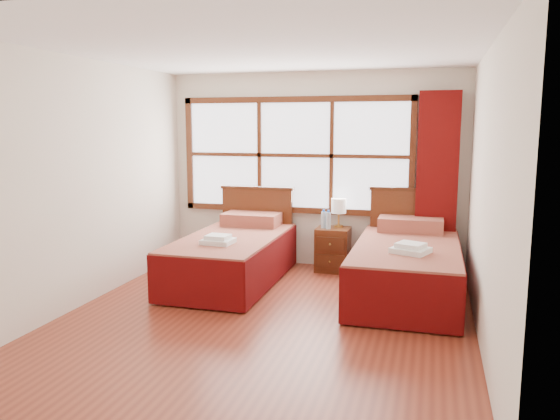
# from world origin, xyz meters

# --- Properties ---
(floor) EXTENTS (4.50, 4.50, 0.00)m
(floor) POSITION_xyz_m (0.00, 0.00, 0.00)
(floor) COLOR brown
(floor) RESTS_ON ground
(ceiling) EXTENTS (4.50, 4.50, 0.00)m
(ceiling) POSITION_xyz_m (0.00, 0.00, 2.60)
(ceiling) COLOR white
(ceiling) RESTS_ON wall_back
(wall_back) EXTENTS (4.00, 0.00, 4.00)m
(wall_back) POSITION_xyz_m (0.00, 2.25, 1.30)
(wall_back) COLOR silver
(wall_back) RESTS_ON floor
(wall_left) EXTENTS (0.00, 4.50, 4.50)m
(wall_left) POSITION_xyz_m (-2.00, 0.00, 1.30)
(wall_left) COLOR silver
(wall_left) RESTS_ON floor
(wall_right) EXTENTS (0.00, 4.50, 4.50)m
(wall_right) POSITION_xyz_m (2.00, 0.00, 1.30)
(wall_right) COLOR silver
(wall_right) RESTS_ON floor
(window) EXTENTS (3.16, 0.06, 1.56)m
(window) POSITION_xyz_m (-0.25, 2.21, 1.50)
(window) COLOR white
(window) RESTS_ON wall_back
(curtain) EXTENTS (0.50, 0.16, 2.30)m
(curtain) POSITION_xyz_m (1.60, 2.11, 1.17)
(curtain) COLOR #5E0A09
(curtain) RESTS_ON wall_back
(bed_left) EXTENTS (1.10, 2.13, 1.07)m
(bed_left) POSITION_xyz_m (-0.77, 1.20, 0.33)
(bed_left) COLOR #401E0D
(bed_left) RESTS_ON floor
(bed_right) EXTENTS (1.14, 2.22, 1.12)m
(bed_right) POSITION_xyz_m (1.31, 1.20, 0.34)
(bed_right) COLOR #401E0D
(bed_right) RESTS_ON floor
(nightstand) EXTENTS (0.43, 0.43, 0.57)m
(nightstand) POSITION_xyz_m (0.32, 1.99, 0.29)
(nightstand) COLOR #522612
(nightstand) RESTS_ON floor
(towels_left) EXTENTS (0.35, 0.31, 0.10)m
(towels_left) POSITION_xyz_m (-0.77, 0.71, 0.61)
(towels_left) COLOR white
(towels_left) RESTS_ON bed_left
(towels_right) EXTENTS (0.44, 0.42, 0.10)m
(towels_right) POSITION_xyz_m (1.36, 0.73, 0.64)
(towels_right) COLOR white
(towels_right) RESTS_ON bed_right
(lamp) EXTENTS (0.19, 0.19, 0.38)m
(lamp) POSITION_xyz_m (0.37, 2.10, 0.84)
(lamp) COLOR gold
(lamp) RESTS_ON nightstand
(bottle_near) EXTENTS (0.06, 0.06, 0.24)m
(bottle_near) POSITION_xyz_m (0.20, 1.96, 0.68)
(bottle_near) COLOR silver
(bottle_near) RESTS_ON nightstand
(bottle_far) EXTENTS (0.07, 0.07, 0.25)m
(bottle_far) POSITION_xyz_m (0.27, 1.93, 0.68)
(bottle_far) COLOR silver
(bottle_far) RESTS_ON nightstand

